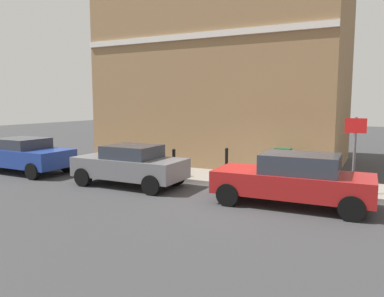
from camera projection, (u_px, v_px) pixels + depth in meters
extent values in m
plane|color=#38383A|center=(251.00, 198.00, 11.31)|extent=(80.00, 80.00, 0.00)
cube|color=gray|center=(130.00, 169.00, 15.82)|extent=(2.23, 30.00, 0.15)
cube|color=olive|center=(228.00, 80.00, 18.45)|extent=(7.31, 10.92, 7.95)
cube|color=silver|center=(195.00, 36.00, 14.98)|extent=(0.12, 10.92, 0.24)
cube|color=maroon|center=(292.00, 183.00, 10.40)|extent=(1.80, 4.33, 0.63)
cube|color=#2D333D|center=(300.00, 164.00, 10.24)|extent=(1.55, 2.08, 0.55)
cylinder|color=black|center=(228.00, 195.00, 10.39)|extent=(0.24, 0.65, 0.64)
cylinder|color=black|center=(245.00, 184.00, 11.83)|extent=(0.24, 0.65, 0.64)
cylinder|color=black|center=(352.00, 208.00, 9.04)|extent=(0.24, 0.65, 0.64)
cylinder|color=black|center=(354.00, 194.00, 10.48)|extent=(0.24, 0.65, 0.64)
cube|color=slate|center=(130.00, 167.00, 12.89)|extent=(1.68, 3.90, 0.67)
cube|color=#2D333D|center=(132.00, 152.00, 12.77)|extent=(1.47, 1.75, 0.46)
cylinder|color=black|center=(83.00, 177.00, 12.86)|extent=(0.22, 0.64, 0.64)
cylinder|color=black|center=(112.00, 170.00, 14.25)|extent=(0.22, 0.64, 0.64)
cylinder|color=black|center=(151.00, 185.00, 11.61)|extent=(0.22, 0.64, 0.64)
cylinder|color=black|center=(176.00, 176.00, 13.00)|extent=(0.22, 0.64, 0.64)
cube|color=navy|center=(23.00, 157.00, 15.40)|extent=(1.88, 4.34, 0.69)
cube|color=#2D333D|center=(21.00, 143.00, 15.36)|extent=(1.62, 1.96, 0.44)
cylinder|color=black|center=(16.00, 159.00, 16.93)|extent=(0.23, 0.64, 0.64)
cylinder|color=black|center=(33.00, 171.00, 13.95)|extent=(0.23, 0.64, 0.64)
cylinder|color=black|center=(67.00, 165.00, 15.44)|extent=(0.23, 0.64, 0.64)
cube|color=#1E4C28|center=(283.00, 164.00, 13.05)|extent=(0.40, 0.55, 1.15)
cube|color=#333333|center=(282.00, 179.00, 13.12)|extent=(0.46, 0.61, 0.08)
cylinder|color=black|center=(226.00, 162.00, 14.11)|extent=(0.12, 0.12, 0.95)
sphere|color=black|center=(227.00, 149.00, 14.05)|extent=(0.14, 0.14, 0.14)
cylinder|color=black|center=(174.00, 164.00, 13.82)|extent=(0.12, 0.12, 0.95)
sphere|color=black|center=(174.00, 150.00, 13.76)|extent=(0.14, 0.14, 0.14)
cylinder|color=#59595B|center=(354.00, 156.00, 11.08)|extent=(0.08, 0.08, 2.30)
cube|color=white|center=(356.00, 126.00, 10.95)|extent=(0.03, 0.56, 0.40)
cube|color=red|center=(356.00, 126.00, 10.94)|extent=(0.01, 0.60, 0.44)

